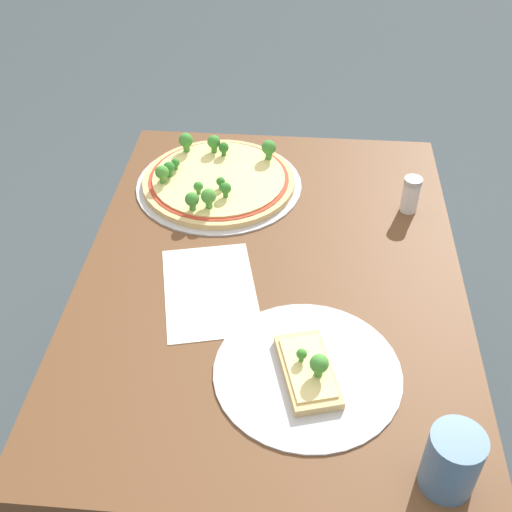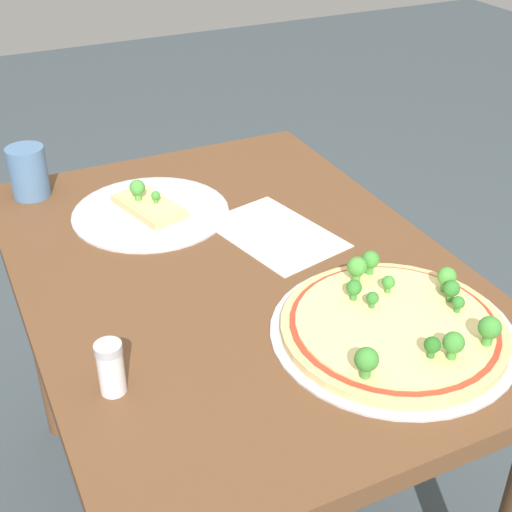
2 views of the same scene
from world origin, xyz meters
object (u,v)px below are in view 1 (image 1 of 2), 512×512
object	(u,v)px
dining_table	(270,307)
drinking_cup	(452,461)
pizza_tray_slice	(308,371)
pizza_tray_whole	(218,180)
condiment_shaker	(411,194)

from	to	relation	value
dining_table	drinking_cup	distance (m)	0.54
dining_table	pizza_tray_slice	distance (m)	0.29
pizza_tray_whole	pizza_tray_slice	bearing A→B (deg)	-157.71
pizza_tray_whole	condiment_shaker	world-z (taller)	condiment_shaker
pizza_tray_whole	drinking_cup	distance (m)	0.84
drinking_cup	condiment_shaker	distance (m)	0.66
drinking_cup	pizza_tray_whole	bearing A→B (deg)	30.41
pizza_tray_whole	condiment_shaker	distance (m)	0.44
pizza_tray_whole	pizza_tray_slice	xyz separation A→B (m)	(-0.54, -0.22, -0.01)
dining_table	drinking_cup	world-z (taller)	drinking_cup
dining_table	pizza_tray_slice	size ratio (longest dim) A/B	3.28
pizza_tray_whole	drinking_cup	world-z (taller)	drinking_cup
pizza_tray_whole	condiment_shaker	size ratio (longest dim) A/B	4.64
pizza_tray_slice	drinking_cup	distance (m)	0.27
pizza_tray_whole	drinking_cup	xyz separation A→B (m)	(-0.72, -0.42, 0.04)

